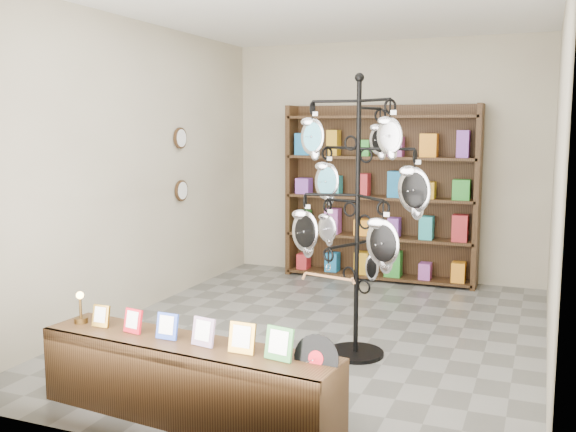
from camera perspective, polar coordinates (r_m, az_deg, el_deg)
name	(u,v)px	position (r m, az deg, el deg)	size (l,w,h in m)	color
ground	(320,332)	(6.18, 2.84, -10.22)	(5.00, 5.00, 0.00)	slate
room_envelope	(321,135)	(5.88, 2.96, 7.19)	(5.00, 5.00, 5.00)	#B7AE93
display_tree	(358,196)	(5.31, 6.21, 1.78)	(1.26, 1.24, 2.36)	black
front_shelf	(186,380)	(4.42, -9.03, -14.20)	(2.17, 0.64, 0.75)	black
back_shelving	(380,199)	(8.13, 8.18, 1.50)	(2.42, 0.36, 2.20)	black
wall_clocks	(181,164)	(7.46, -9.50, 4.54)	(0.03, 0.24, 0.84)	black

